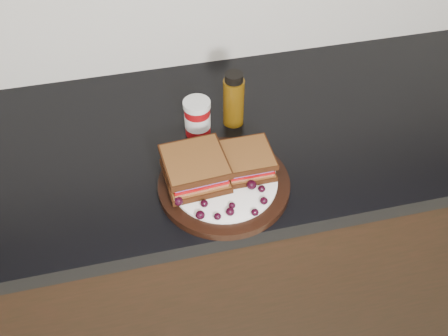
{
  "coord_description": "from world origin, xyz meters",
  "views": [
    {
      "loc": [
        0.03,
        0.84,
        1.7
      ],
      "look_at": [
        0.19,
        1.53,
        0.96
      ],
      "focal_mm": 40.0,
      "sensor_mm": 36.0,
      "label": 1
    }
  ],
  "objects_px": {
    "sandwich_left": "(195,169)",
    "condiment_jar": "(197,118)",
    "oil_bottle": "(234,99)",
    "plate": "(224,185)"
  },
  "relations": [
    {
      "from": "oil_bottle",
      "to": "sandwich_left",
      "type": "bearing_deg",
      "value": -124.67
    },
    {
      "from": "plate",
      "to": "sandwich_left",
      "type": "relative_size",
      "value": 2.2
    },
    {
      "from": "sandwich_left",
      "to": "oil_bottle",
      "type": "relative_size",
      "value": 0.91
    },
    {
      "from": "plate",
      "to": "sandwich_left",
      "type": "xyz_separation_m",
      "value": [
        -0.06,
        0.02,
        0.04
      ]
    },
    {
      "from": "sandwich_left",
      "to": "condiment_jar",
      "type": "relative_size",
      "value": 1.37
    },
    {
      "from": "plate",
      "to": "sandwich_left",
      "type": "distance_m",
      "value": 0.07
    },
    {
      "from": "sandwich_left",
      "to": "oil_bottle",
      "type": "bearing_deg",
      "value": 51.43
    },
    {
      "from": "sandwich_left",
      "to": "condiment_jar",
      "type": "bearing_deg",
      "value": 73.51
    },
    {
      "from": "sandwich_left",
      "to": "condiment_jar",
      "type": "xyz_separation_m",
      "value": [
        0.04,
        0.17,
        -0.01
      ]
    },
    {
      "from": "condiment_jar",
      "to": "oil_bottle",
      "type": "relative_size",
      "value": 0.66
    }
  ]
}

